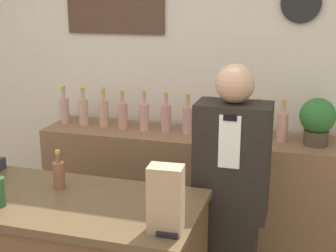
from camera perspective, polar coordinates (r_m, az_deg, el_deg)
back_wall at (r=3.57m, az=1.88°, el=6.18°), size 5.20×0.09×2.70m
back_shelf at (r=3.50m, az=3.79°, el=-8.81°), size 2.31×0.47×0.99m
shopkeeper at (r=2.70m, az=7.62°, el=-9.54°), size 0.40×0.25×1.60m
potted_plant at (r=3.20m, az=17.75°, el=0.77°), size 0.23×0.23×0.31m
paper_bag at (r=2.01m, az=-0.28°, el=-8.91°), size 0.15×0.11×0.30m
tape_dispenser at (r=2.03m, az=0.10°, el=-12.63°), size 0.09×0.06×0.07m
counter_bottle_3 at (r=2.54m, az=-13.15°, el=-5.73°), size 0.06×0.06×0.21m
shelf_bottle_0 at (r=3.69m, az=-12.52°, el=1.98°), size 0.07×0.07×0.29m
shelf_bottle_1 at (r=3.61m, az=-10.26°, el=1.82°), size 0.07×0.07×0.29m
shelf_bottle_2 at (r=3.55m, az=-7.84°, el=1.68°), size 0.07×0.07×0.29m
shelf_bottle_3 at (r=3.46m, az=-5.55°, el=1.40°), size 0.07×0.07×0.29m
shelf_bottle_4 at (r=3.42m, az=-2.91°, el=1.26°), size 0.07×0.07×0.29m
shelf_bottle_5 at (r=3.37m, az=-0.24°, el=1.10°), size 0.07×0.07×0.29m
shelf_bottle_6 at (r=3.32m, az=2.42°, el=0.86°), size 0.07×0.07×0.29m
shelf_bottle_7 at (r=3.28m, az=5.15°, el=0.60°), size 0.07×0.07×0.29m
shelf_bottle_8 at (r=3.25m, az=7.98°, el=0.38°), size 0.07×0.07×0.29m
shelf_bottle_9 at (r=3.24m, az=10.88°, el=0.23°), size 0.07×0.07×0.29m
shelf_bottle_10 at (r=3.24m, az=13.77°, el=0.02°), size 0.07×0.07×0.29m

